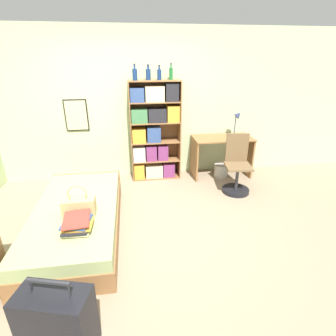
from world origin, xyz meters
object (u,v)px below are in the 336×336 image
(book_stack_on_bed, at_px, (77,224))
(bottle_clear, at_px, (159,74))
(bottle_blue, at_px, (171,73))
(desk, at_px, (222,150))
(desk_chair, at_px, (236,173))
(waste_bin, at_px, (221,170))
(bottle_green, at_px, (135,74))
(suitcase, at_px, (57,322))
(handbag, at_px, (79,206))
(bed, at_px, (78,219))
(bookcase, at_px, (154,132))
(desk_lamp, at_px, (237,119))
(bottle_brown, at_px, (148,74))

(book_stack_on_bed, height_order, bottle_clear, bottle_clear)
(bottle_blue, height_order, desk, bottle_blue)
(bottle_blue, height_order, desk_chair, bottle_blue)
(bottle_blue, bearing_deg, waste_bin, -11.18)
(bottle_green, bearing_deg, suitcase, -103.71)
(bottle_green, bearing_deg, handbag, -113.80)
(bottle_blue, bearing_deg, bottle_green, -173.50)
(book_stack_on_bed, relative_size, bottle_green, 1.51)
(bed, distance_m, suitcase, 1.52)
(bookcase, relative_size, bottle_clear, 7.45)
(bottle_clear, xyz_separation_m, bottle_blue, (0.20, 0.02, 0.01))
(bed, relative_size, bookcase, 1.18)
(bed, bearing_deg, desk_lamp, 29.48)
(bottle_blue, distance_m, waste_bin, 1.98)
(bottle_brown, bearing_deg, waste_bin, -8.48)
(desk_chair, bearing_deg, desk, 94.00)
(bookcase, bearing_deg, suitcase, -108.45)
(bottle_brown, distance_m, desk, 1.88)
(handbag, height_order, bottle_clear, bottle_clear)
(desk_lamp, bearing_deg, bottle_brown, 176.57)
(handbag, height_order, bottle_brown, bottle_brown)
(suitcase, distance_m, bookcase, 3.29)
(bottle_clear, height_order, waste_bin, bottle_clear)
(book_stack_on_bed, height_order, desk, desk)
(handbag, height_order, bottle_blue, bottle_blue)
(desk, xyz_separation_m, desk_chair, (0.05, -0.66, -0.19))
(bookcase, bearing_deg, desk_lamp, -2.01)
(book_stack_on_bed, bearing_deg, bottle_green, 69.90)
(suitcase, bearing_deg, desk_lamp, 49.83)
(bottle_blue, xyz_separation_m, waste_bin, (0.94, -0.19, -1.74))
(suitcase, bearing_deg, desk, 52.45)
(book_stack_on_bed, xyz_separation_m, bookcase, (1.03, 2.06, 0.42))
(bed, xyz_separation_m, waste_bin, (2.39, 1.40, -0.07))
(bottle_green, height_order, desk, bottle_green)
(bookcase, height_order, bottle_brown, bottle_brown)
(bottle_clear, height_order, bottle_blue, bottle_blue)
(bottle_brown, bearing_deg, bottle_clear, -10.75)
(desk_chair, bearing_deg, bottle_brown, 149.71)
(bed, height_order, bottle_brown, bottle_brown)
(bottle_brown, relative_size, bottle_clear, 1.03)
(bed, bearing_deg, suitcase, -85.82)
(bottle_blue, bearing_deg, suitcase, -113.36)
(bookcase, bearing_deg, desk_chair, -30.12)
(bottle_clear, xyz_separation_m, waste_bin, (1.14, -0.16, -1.73))
(bed, xyz_separation_m, bottle_blue, (1.45, 1.59, 1.66))
(book_stack_on_bed, bearing_deg, bottle_clear, 61.12)
(bookcase, height_order, desk_lamp, bookcase)
(book_stack_on_bed, bearing_deg, desk_lamp, 38.28)
(handbag, xyz_separation_m, desk, (2.31, 1.67, 0.01))
(bottle_blue, bearing_deg, desk, -7.97)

